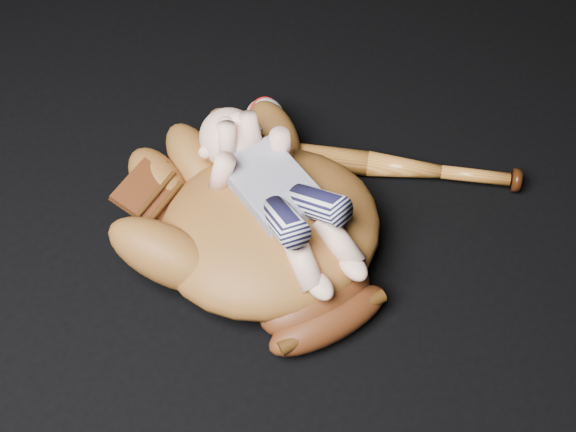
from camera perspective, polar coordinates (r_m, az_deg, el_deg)
The scene contains 4 objects.
baseball_glove at distance 1.20m, azimuth -1.49°, elevation -0.37°, with size 0.47×0.54×0.17m, color brown, non-canonical shape.
newborn_baby at distance 1.16m, azimuth -0.51°, elevation 1.73°, with size 0.18×0.40×0.16m, color beige, non-canonical shape.
baseball_bat at distance 1.38m, azimuth 7.51°, elevation 4.00°, with size 0.05×0.52×0.05m, color #B56723, non-canonical shape.
baseball at distance 1.44m, azimuth -1.83°, elevation 7.78°, with size 0.08×0.08×0.08m, color silver.
Camera 1 is at (-0.42, -0.63, 1.01)m, focal length 45.00 mm.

